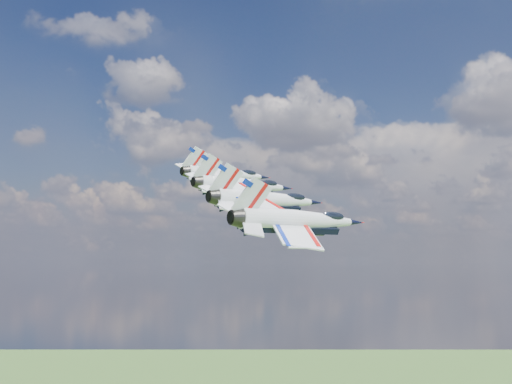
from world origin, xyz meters
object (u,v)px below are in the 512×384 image
Objects in this scene: jet_1 at (245,185)px; jet_3 at (301,220)px; jet_0 at (228,175)px; jet_2 at (269,200)px.

jet_3 is at bearing -17.72° from jet_1.
jet_0 reaches higher than jet_2.
jet_1 is (9.15, -8.43, -3.11)m from jet_0.
jet_3 is at bearing -17.72° from jet_0.
jet_0 is 12.82m from jet_1.
jet_2 is (18.30, -16.86, -6.21)m from jet_0.
jet_0 reaches higher than jet_3.
jet_0 is 1.00× the size of jet_1.
jet_0 is at bearing 162.28° from jet_2.
jet_1 is 25.64m from jet_3.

